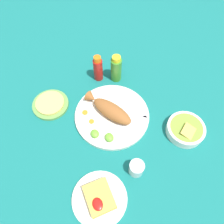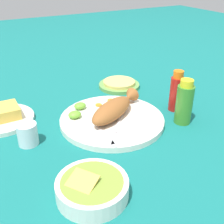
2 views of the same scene
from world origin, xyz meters
name	(u,v)px [view 1 (image 1 of 2)]	position (x,y,z in m)	size (l,w,h in m)	color
ground_plane	(112,116)	(0.00, 0.00, 0.00)	(4.00, 4.00, 0.00)	#146B66
main_plate	(112,115)	(0.00, 0.00, 0.01)	(0.33, 0.33, 0.02)	white
fried_fish	(110,110)	(-0.01, -0.01, 0.04)	(0.23, 0.17, 0.05)	#935628
fork_near	(131,113)	(0.03, 0.08, 0.02)	(0.12, 0.16, 0.00)	silver
fork_far	(130,122)	(0.07, 0.05, 0.02)	(0.03, 0.19, 0.00)	silver
carrot_slice_near	(85,113)	(-0.05, -0.11, 0.02)	(0.02, 0.02, 0.00)	orange
carrot_slice_mid	(91,121)	(0.00, -0.10, 0.02)	(0.02, 0.02, 0.00)	orange
lime_wedge_main	(95,134)	(0.06, -0.10, 0.03)	(0.04, 0.03, 0.02)	#6BB233
lime_wedge_side	(109,137)	(0.10, -0.05, 0.03)	(0.04, 0.03, 0.02)	#6BB233
hot_sauce_bottle_red	(98,69)	(-0.23, 0.02, 0.07)	(0.04, 0.04, 0.14)	#B21914
hot_sauce_bottle_green	(116,69)	(-0.20, 0.10, 0.07)	(0.05, 0.05, 0.14)	#3D8428
salt_cup	(136,169)	(0.26, -0.01, 0.03)	(0.06, 0.06, 0.06)	silver
side_plate_fries	(100,199)	(0.30, -0.17, 0.01)	(0.20, 0.20, 0.01)	white
fries_pile	(99,198)	(0.31, -0.18, 0.03)	(0.11, 0.09, 0.04)	gold
guacamole_bowl	(186,129)	(0.19, 0.26, 0.02)	(0.16, 0.16, 0.05)	white
tortilla_plate	(51,105)	(-0.16, -0.24, 0.01)	(0.16, 0.16, 0.01)	#6B9E4C
tortilla_stack	(50,103)	(-0.16, -0.24, 0.02)	(0.13, 0.13, 0.01)	#E0C666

